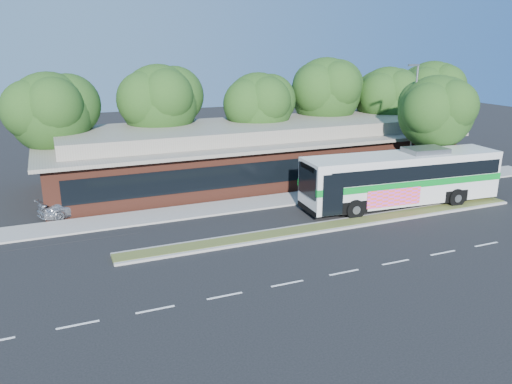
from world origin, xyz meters
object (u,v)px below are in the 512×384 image
lamp_post (413,122)px  sedan (74,205)px  transit_bus (402,175)px  sidewalk_tree (439,110)px

lamp_post → sedan: lamp_post is taller
lamp_post → transit_bus: bearing=-134.1°
transit_bus → sidewalk_tree: (5.33, 3.04, 3.62)m
sedan → lamp_post: bearing=-115.4°
lamp_post → sidewalk_tree: size_ratio=1.09×
transit_bus → sedan: size_ratio=3.19×
transit_bus → sedan: (-20.33, 6.54, -1.51)m
lamp_post → transit_bus: lamp_post is taller
sedan → transit_bus: bearing=-126.2°
transit_bus → lamp_post: bearing=49.9°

